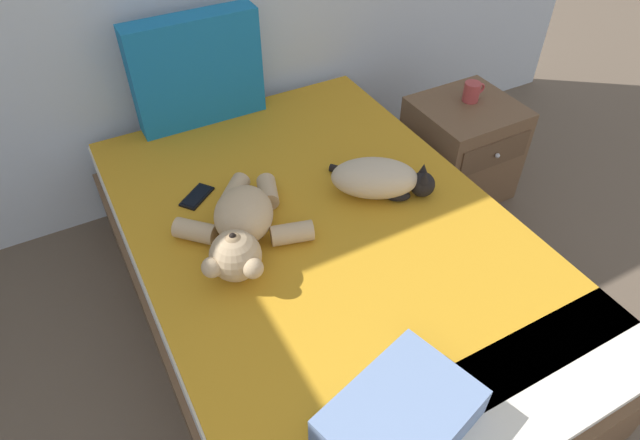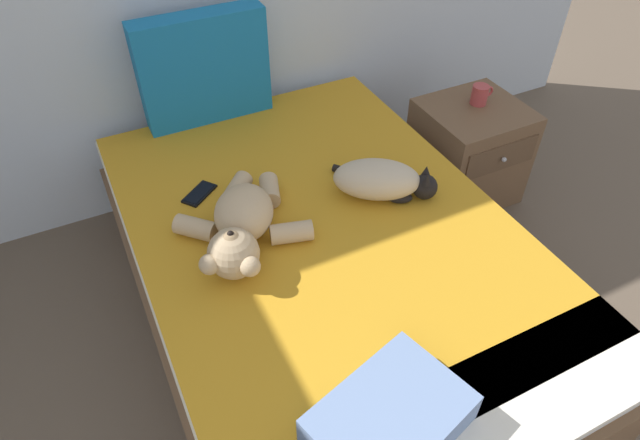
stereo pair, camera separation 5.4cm
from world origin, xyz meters
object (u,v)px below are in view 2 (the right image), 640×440
teddy_bear (241,225)px  cell_phone (199,194)px  bed (325,274)px  nightstand (468,152)px  patterned_cushion (204,69)px  throw_pillow (390,419)px  cat (381,180)px  mug (480,95)px

teddy_bear → cell_phone: bearing=101.0°
bed → nightstand: bearing=21.8°
bed → nightstand: (1.03, 0.41, 0.01)m
patterned_cushion → teddy_bear: size_ratio=1.01×
teddy_bear → throw_pillow: bearing=-83.5°
cat → nightstand: cat is taller
bed → throw_pillow: size_ratio=5.09×
patterned_cushion → throw_pillow: 1.72m
cat → nightstand: 0.88m
throw_pillow → nightstand: 1.74m
nightstand → throw_pillow: bearing=-136.1°
cat → throw_pillow: 0.98m
bed → cell_phone: 0.60m
teddy_bear → cat: bearing=0.9°
cat → nightstand: bearing=24.1°
patterned_cushion → teddy_bear: patterned_cushion is taller
teddy_bear → nightstand: 1.41m
throw_pillow → mug: 1.76m
cat → throw_pillow: cat is taller
patterned_cushion → nightstand: bearing=-24.0°
cat → cell_phone: 0.72m
patterned_cushion → mug: bearing=-21.9°
bed → teddy_bear: bearing=166.7°
patterned_cushion → cat: size_ratio=1.43×
teddy_bear → patterned_cushion: bearing=79.5°
mug → nightstand: bearing=-133.2°
nightstand → mug: (0.04, 0.04, 0.30)m
bed → patterned_cushion: size_ratio=3.50×
cat → cell_phone: size_ratio=2.53×
teddy_bear → mug: size_ratio=4.79×
cell_phone → teddy_bear: bearing=-79.0°
cat → nightstand: (0.75, 0.33, -0.32)m
mug → teddy_bear: bearing=-164.4°
cell_phone → cat: bearing=-26.2°
throw_pillow → nightstand: size_ratio=0.78×
nightstand → cat: bearing=-155.9°
bed → nightstand: size_ratio=3.97×
bed → throw_pillow: (-0.20, -0.77, 0.31)m
cell_phone → throw_pillow: throw_pillow is taller
cat → cell_phone: (-0.65, 0.32, -0.07)m
bed → patterned_cushion: patterned_cushion is taller
cell_phone → nightstand: bearing=0.6°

